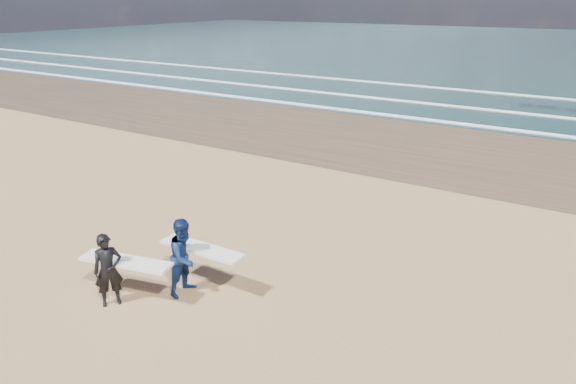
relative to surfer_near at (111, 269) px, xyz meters
The scene contains 2 objects.
surfer_near is the anchor object (origin of this frame).
surfer_far 1.70m from the surfer_near, 48.78° to the left, with size 2.21×1.10×1.90m.
Camera 1 is at (9.07, -5.94, 6.66)m, focal length 32.00 mm.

